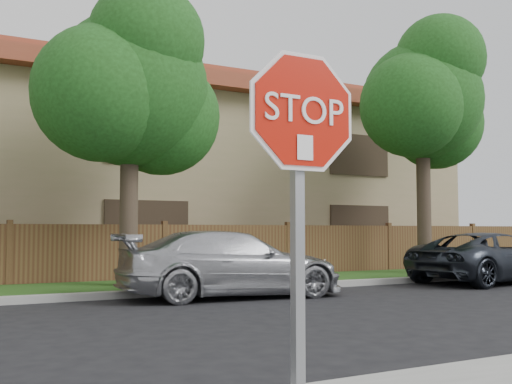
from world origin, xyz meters
TOP-DOWN VIEW (x-y plane):
  - far_curb at (0.00, 8.15)m, footprint 70.00×0.30m
  - grass_strip at (0.00, 9.80)m, footprint 70.00×3.00m
  - fence at (0.00, 11.40)m, footprint 70.00×0.12m
  - tree_mid at (2.52, 9.57)m, footprint 4.80×3.90m
  - tree_right at (12.02, 9.57)m, footprint 4.80×3.90m
  - stop_sign at (0.37, -1.48)m, footprint 1.01×0.13m
  - sedan_right at (4.06, 7.20)m, footprint 5.07×2.39m
  - sedan_far_right at (11.94, 7.09)m, footprint 5.15×2.75m

SIDE VIEW (x-z plane):
  - grass_strip at x=0.00m, z-range 0.00..0.12m
  - far_curb at x=0.00m, z-range 0.00..0.15m
  - sedan_far_right at x=11.94m, z-range 0.00..1.38m
  - sedan_right at x=4.06m, z-range 0.00..1.43m
  - fence at x=0.00m, z-range 0.00..1.60m
  - stop_sign at x=0.37m, z-range 0.55..3.11m
  - tree_mid at x=2.52m, z-range 1.20..8.55m
  - tree_right at x=12.02m, z-range 1.47..9.67m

